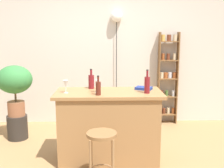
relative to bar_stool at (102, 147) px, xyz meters
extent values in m
cube|color=beige|center=(0.09, 2.35, 0.93)|extent=(6.40, 0.10, 2.80)
cube|color=#9E7042|center=(0.09, 0.70, -0.02)|extent=(1.28, 0.60, 0.89)
cube|color=#9E7042|center=(0.09, 0.70, 0.44)|extent=(1.39, 0.65, 0.04)
cylinder|color=#997047|center=(-0.12, -0.12, -0.17)|extent=(0.02, 0.02, 0.59)
cylinder|color=#997047|center=(0.12, -0.12, -0.17)|extent=(0.02, 0.02, 0.59)
cylinder|color=#997047|center=(-0.12, 0.12, -0.17)|extent=(0.02, 0.02, 0.59)
cylinder|color=#997047|center=(0.12, 0.12, -0.17)|extent=(0.02, 0.02, 0.59)
cylinder|color=olive|center=(0.00, 0.00, 0.14)|extent=(0.33, 0.33, 0.03)
cube|color=brown|center=(1.03, 2.19, 0.38)|extent=(0.02, 0.17, 1.70)
cube|color=brown|center=(1.37, 2.19, 0.38)|extent=(0.02, 0.17, 1.70)
cube|color=brown|center=(1.20, 2.19, -0.30)|extent=(0.32, 0.17, 0.02)
cylinder|color=brown|center=(1.09, 2.20, -0.23)|extent=(0.06, 0.06, 0.11)
cylinder|color=brown|center=(1.15, 2.19, -0.23)|extent=(0.06, 0.06, 0.11)
cylinder|color=beige|center=(1.23, 2.20, -0.23)|extent=(0.06, 0.06, 0.11)
cylinder|color=#994C23|center=(1.33, 2.19, -0.23)|extent=(0.06, 0.06, 0.11)
cube|color=brown|center=(1.20, 2.19, 0.04)|extent=(0.32, 0.17, 0.02)
cylinder|color=brown|center=(1.10, 2.20, 0.10)|extent=(0.06, 0.06, 0.11)
cylinder|color=#4C7033|center=(1.19, 2.20, 0.10)|extent=(0.06, 0.06, 0.11)
cylinder|color=silver|center=(1.31, 2.19, 0.10)|extent=(0.06, 0.06, 0.11)
cube|color=brown|center=(1.20, 2.19, 0.38)|extent=(0.32, 0.17, 0.02)
cylinder|color=beige|center=(1.08, 2.19, 0.44)|extent=(0.07, 0.07, 0.11)
cylinder|color=#994C23|center=(1.16, 2.19, 0.44)|extent=(0.07, 0.07, 0.11)
cylinder|color=silver|center=(1.24, 2.20, 0.44)|extent=(0.07, 0.07, 0.11)
cylinder|color=#994C23|center=(1.33, 2.19, 0.44)|extent=(0.07, 0.07, 0.11)
cube|color=brown|center=(1.20, 2.19, 0.72)|extent=(0.32, 0.17, 0.02)
cylinder|color=#994C23|center=(1.10, 2.19, 0.79)|extent=(0.06, 0.06, 0.11)
cylinder|color=brown|center=(1.20, 2.19, 0.79)|extent=(0.06, 0.06, 0.11)
cylinder|color=beige|center=(1.31, 2.19, 0.79)|extent=(0.06, 0.06, 0.11)
cube|color=brown|center=(1.20, 2.19, 1.06)|extent=(0.32, 0.17, 0.02)
cylinder|color=gold|center=(1.09, 2.19, 1.13)|extent=(0.07, 0.07, 0.11)
cylinder|color=brown|center=(1.20, 2.20, 1.13)|extent=(0.07, 0.07, 0.11)
cylinder|color=beige|center=(1.31, 2.19, 1.13)|extent=(0.07, 0.07, 0.11)
cylinder|color=#2D2823|center=(-1.37, 1.45, -0.28)|extent=(0.32, 0.32, 0.38)
cylinder|color=#935B3D|center=(-1.37, 1.45, 0.03)|extent=(0.26, 0.26, 0.23)
cylinder|color=brown|center=(-1.37, 1.45, 0.23)|extent=(0.03, 0.03, 0.16)
ellipsoid|color=#387F3D|center=(-1.37, 1.45, 0.50)|extent=(0.55, 0.49, 0.44)
cylinder|color=maroon|center=(-0.15, 0.91, 0.55)|extent=(0.08, 0.08, 0.19)
cylinder|color=maroon|center=(-0.15, 0.91, 0.68)|extent=(0.03, 0.03, 0.07)
cylinder|color=black|center=(-0.15, 0.91, 0.72)|extent=(0.03, 0.03, 0.01)
cylinder|color=#5B2319|center=(-0.04, 0.50, 0.54)|extent=(0.06, 0.06, 0.17)
cylinder|color=#5B2319|center=(-0.04, 0.50, 0.66)|extent=(0.02, 0.02, 0.06)
cylinder|color=black|center=(-0.04, 0.50, 0.69)|extent=(0.03, 0.03, 0.01)
cylinder|color=maroon|center=(0.57, 0.59, 0.56)|extent=(0.07, 0.07, 0.21)
cylinder|color=maroon|center=(0.57, 0.59, 0.71)|extent=(0.03, 0.03, 0.08)
cylinder|color=black|center=(0.57, 0.59, 0.75)|extent=(0.03, 0.03, 0.01)
cylinder|color=silver|center=(-0.46, 0.63, 0.46)|extent=(0.06, 0.06, 0.00)
cylinder|color=silver|center=(-0.46, 0.63, 0.50)|extent=(0.01, 0.01, 0.07)
cone|color=silver|center=(-0.46, 0.63, 0.58)|extent=(0.07, 0.07, 0.08)
cylinder|color=silver|center=(-0.06, 0.64, 0.46)|extent=(0.06, 0.06, 0.00)
cylinder|color=silver|center=(-0.06, 0.64, 0.50)|extent=(0.01, 0.01, 0.07)
cone|color=silver|center=(-0.06, 0.64, 0.58)|extent=(0.07, 0.07, 0.08)
cube|color=navy|center=(0.56, 0.82, 0.48)|extent=(0.25, 0.22, 0.03)
cylinder|color=black|center=(0.25, 2.24, 0.52)|extent=(0.01, 0.01, 1.97)
sphere|color=white|center=(0.25, 2.24, 1.51)|extent=(0.21, 0.21, 0.21)
camera|label=1|loc=(0.04, -2.76, 1.20)|focal=43.80mm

